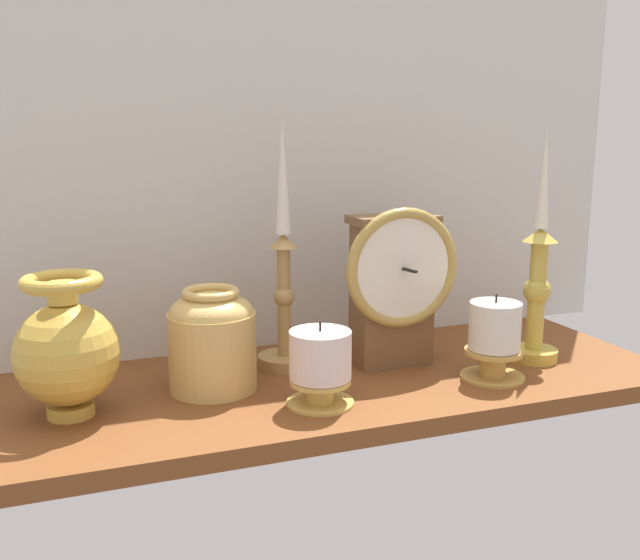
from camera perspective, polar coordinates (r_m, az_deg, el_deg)
ground_plane at (r=100.47cm, az=-0.08°, el=-8.52°), size 100.00×36.00×2.40cm
back_wall at (r=111.71cm, az=-3.42°, el=11.18°), size 120.00×2.00×65.00cm
mantel_clock at (r=103.06cm, az=5.99°, el=-0.32°), size 17.11×9.86×23.47cm
candlestick_tall_left at (r=109.51cm, az=16.99°, el=-0.42°), size 7.21×7.21×34.65cm
candlestick_tall_center at (r=101.63cm, az=-2.91°, el=-0.45°), size 7.84×7.84×35.65cm
brass_vase_bulbous at (r=90.06cm, az=-19.61°, el=-5.24°), size 12.40×12.40×17.41cm
brass_vase_jar at (r=95.13cm, az=-8.63°, el=-4.58°), size 11.61×11.61×13.76cm
pillar_candle_front at (r=89.39cm, az=0.02°, el=-6.80°), size 8.55×8.55×10.75cm
pillar_candle_near_clock at (r=101.34cm, az=13.77°, el=-4.56°), size 8.89×8.89×12.03cm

